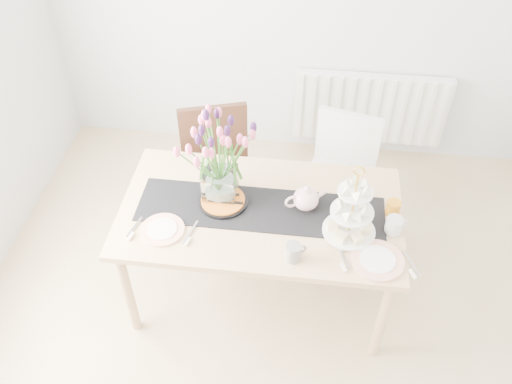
# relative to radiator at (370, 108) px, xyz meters

# --- Properties ---
(room_shell) EXTENTS (4.50, 4.50, 4.50)m
(room_shell) POSITION_rel_radiator_xyz_m (-0.50, -2.19, 0.85)
(room_shell) COLOR tan
(room_shell) RESTS_ON ground
(radiator) EXTENTS (1.20, 0.08, 0.60)m
(radiator) POSITION_rel_radiator_xyz_m (0.00, 0.00, 0.00)
(radiator) COLOR white
(radiator) RESTS_ON room_shell
(dining_table) EXTENTS (1.60, 0.90, 0.75)m
(dining_table) POSITION_rel_radiator_xyz_m (-0.70, -1.51, 0.22)
(dining_table) COLOR tan
(dining_table) RESTS_ON ground
(chair_brown) EXTENTS (0.57, 0.57, 0.93)m
(chair_brown) POSITION_rel_radiator_xyz_m (-1.06, -0.91, 0.09)
(chair_brown) COLOR #341C12
(chair_brown) RESTS_ON ground
(chair_white) EXTENTS (0.53, 0.53, 0.88)m
(chair_white) POSITION_rel_radiator_xyz_m (-0.22, -0.81, 0.06)
(chair_white) COLOR silver
(chair_white) RESTS_ON ground
(table_runner) EXTENTS (1.40, 0.35, 0.01)m
(table_runner) POSITION_rel_radiator_xyz_m (-0.70, -1.51, 0.30)
(table_runner) COLOR black
(table_runner) RESTS_ON dining_table
(tulip_vase) EXTENTS (0.67, 0.67, 0.58)m
(tulip_vase) POSITION_rel_radiator_xyz_m (-0.94, -1.43, 0.67)
(tulip_vase) COLOR silver
(tulip_vase) RESTS_ON dining_table
(cake_stand) EXTENTS (0.29, 0.29, 0.42)m
(cake_stand) POSITION_rel_radiator_xyz_m (-0.20, -1.62, 0.42)
(cake_stand) COLOR gold
(cake_stand) RESTS_ON dining_table
(teapot) EXTENTS (0.29, 0.26, 0.15)m
(teapot) POSITION_rel_radiator_xyz_m (-0.45, -1.47, 0.37)
(teapot) COLOR white
(teapot) RESTS_ON dining_table
(cream_jug) EXTENTS (0.12, 0.12, 0.09)m
(cream_jug) POSITION_rel_radiator_xyz_m (0.04, -1.58, 0.35)
(cream_jug) COLOR silver
(cream_jug) RESTS_ON dining_table
(tart_tin) EXTENTS (0.28, 0.28, 0.03)m
(tart_tin) POSITION_rel_radiator_xyz_m (-0.92, -1.49, 0.32)
(tart_tin) COLOR black
(tart_tin) RESTS_ON dining_table
(mug_grey) EXTENTS (0.11, 0.11, 0.10)m
(mug_grey) POSITION_rel_radiator_xyz_m (-0.49, -1.84, 0.35)
(mug_grey) COLOR gray
(mug_grey) RESTS_ON dining_table
(mug_orange) EXTENTS (0.11, 0.11, 0.09)m
(mug_orange) POSITION_rel_radiator_xyz_m (0.04, -1.45, 0.35)
(mug_orange) COLOR orange
(mug_orange) RESTS_ON dining_table
(plate_left) EXTENTS (0.30, 0.30, 0.01)m
(plate_left) POSITION_rel_radiator_xyz_m (-1.21, -1.73, 0.31)
(plate_left) COLOR white
(plate_left) RESTS_ON dining_table
(plate_right) EXTENTS (0.37, 0.37, 0.01)m
(plate_right) POSITION_rel_radiator_xyz_m (-0.05, -1.80, 0.31)
(plate_right) COLOR white
(plate_right) RESTS_ON dining_table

